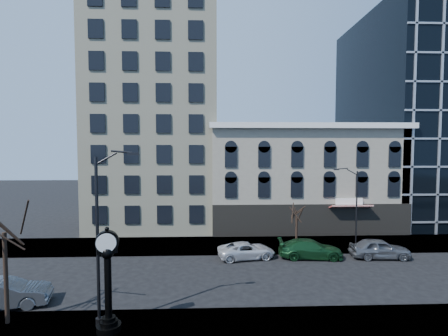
{
  "coord_description": "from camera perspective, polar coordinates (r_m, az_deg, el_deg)",
  "views": [
    {
      "loc": [
        0.96,
        -23.88,
        9.57
      ],
      "look_at": [
        2.0,
        4.0,
        8.0
      ],
      "focal_mm": 26.0,
      "sensor_mm": 36.0,
      "label": 1
    }
  ],
  "objects": [
    {
      "name": "ground",
      "position": [
        25.75,
        -4.35,
        -18.61
      ],
      "size": [
        160.0,
        160.0,
        0.0
      ],
      "primitive_type": "plane",
      "color": "black",
      "rests_on": "ground"
    },
    {
      "name": "sidewalk_far",
      "position": [
        33.29,
        -3.8,
        -13.39
      ],
      "size": [
        160.0,
        6.0,
        0.12
      ],
      "primitive_type": "cube",
      "color": "gray",
      "rests_on": "ground"
    },
    {
      "name": "cream_tower",
      "position": [
        44.43,
        -11.69,
        15.83
      ],
      "size": [
        15.9,
        15.4,
        42.5
      ],
      "color": "beige",
      "rests_on": "ground"
    },
    {
      "name": "victorian_row",
      "position": [
        41.44,
        13.33,
        -1.81
      ],
      "size": [
        22.6,
        11.19,
        12.5
      ],
      "color": "gray",
      "rests_on": "ground"
    },
    {
      "name": "glass_office",
      "position": [
        54.68,
        32.77,
        7.36
      ],
      "size": [
        20.0,
        20.15,
        28.0
      ],
      "color": "black",
      "rests_on": "ground"
    },
    {
      "name": "street_clock",
      "position": [
        18.82,
        -19.71,
        -18.68
      ],
      "size": [
        1.25,
        1.25,
        5.5
      ],
      "rotation": [
        0.0,
        0.0,
        0.27
      ],
      "color": "black",
      "rests_on": "sidewalk_near"
    },
    {
      "name": "street_lamp_near",
      "position": [
        18.21,
        -19.34,
        -3.9
      ],
      "size": [
        2.48,
        0.61,
        9.61
      ],
      "rotation": [
        0.0,
        0.0,
        0.13
      ],
      "color": "black",
      "rests_on": "sidewalk_near"
    },
    {
      "name": "street_lamp_far",
      "position": [
        32.93,
        21.37,
        -3.1
      ],
      "size": [
        2.02,
        0.63,
        7.89
      ],
      "rotation": [
        0.0,
        0.0,
        2.94
      ],
      "color": "black",
      "rests_on": "sidewalk_far"
    },
    {
      "name": "bare_tree_near",
      "position": [
        21.14,
        -34.29,
        -6.47
      ],
      "size": [
        4.7,
        4.7,
        8.07
      ],
      "color": "black",
      "rests_on": "sidewalk_near"
    },
    {
      "name": "bare_tree_far",
      "position": [
        32.89,
        12.68,
        -7.15
      ],
      "size": [
        2.76,
        2.76,
        4.74
      ],
      "color": "black",
      "rests_on": "sidewalk_far"
    },
    {
      "name": "car_near_b",
      "position": [
        24.91,
        -34.26,
        -17.83
      ],
      "size": [
        5.47,
        3.06,
        1.71
      ],
      "primitive_type": "imported",
      "rotation": [
        0.0,
        0.0,
        1.83
      ],
      "color": "#595B60",
      "rests_on": "ground"
    },
    {
      "name": "car_far_a",
      "position": [
        29.56,
        3.97,
        -14.25
      ],
      "size": [
        5.35,
        3.15,
        1.4
      ],
      "primitive_type": "imported",
      "rotation": [
        0.0,
        0.0,
        1.74
      ],
      "color": "silver",
      "rests_on": "ground"
    },
    {
      "name": "car_far_b",
      "position": [
        30.54,
        14.94,
        -13.56
      ],
      "size": [
        5.75,
        2.72,
        1.62
      ],
      "primitive_type": "imported",
      "rotation": [
        0.0,
        0.0,
        1.49
      ],
      "color": "#143F1E",
      "rests_on": "ground"
    },
    {
      "name": "car_far_c",
      "position": [
        32.54,
        25.66,
        -12.63
      ],
      "size": [
        5.17,
        2.36,
        1.72
      ],
      "primitive_type": "imported",
      "rotation": [
        0.0,
        0.0,
        1.51
      ],
      "color": "#595B60",
      "rests_on": "ground"
    }
  ]
}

